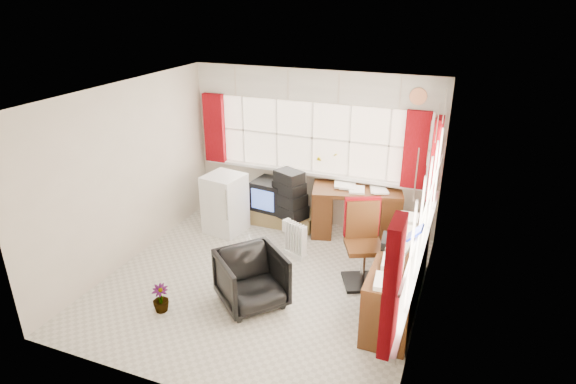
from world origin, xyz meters
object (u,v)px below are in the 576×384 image
at_px(mini_fridge, 225,203).
at_px(tv_bench, 275,215).
at_px(office_chair, 252,279).
at_px(task_chair, 362,238).
at_px(desk, 356,209).
at_px(credenza, 399,275).
at_px(desk_lamp, 337,162).
at_px(crt_tv, 270,195).
at_px(radiator, 296,243).

bearing_deg(mini_fridge, tv_bench, 42.80).
bearing_deg(office_chair, task_chair, -5.33).
relative_size(office_chair, tv_bench, 0.54).
distance_m(desk, tv_bench, 1.39).
relative_size(office_chair, credenza, 0.38).
relative_size(credenza, mini_fridge, 2.12).
relative_size(desk_lamp, mini_fridge, 0.46).
relative_size(desk, mini_fridge, 1.57).
xyz_separation_m(office_chair, mini_fridge, (-1.23, 1.63, 0.13)).
height_order(desk_lamp, tv_bench, desk_lamp).
xyz_separation_m(office_chair, credenza, (1.65, 0.67, 0.05)).
relative_size(task_chair, crt_tv, 1.92).
xyz_separation_m(desk, mini_fridge, (-1.96, -0.64, 0.04)).
distance_m(office_chair, mini_fridge, 2.04).
xyz_separation_m(office_chair, tv_bench, (-0.62, 2.19, -0.22)).
distance_m(office_chair, radiator, 1.27).
bearing_deg(mini_fridge, credenza, -18.34).
xyz_separation_m(task_chair, tv_bench, (-1.73, 1.15, -0.48)).
relative_size(desk, credenza, 0.74).
xyz_separation_m(desk_lamp, tv_bench, (-0.95, -0.32, -0.96)).
bearing_deg(desk_lamp, office_chair, -97.45).
bearing_deg(office_chair, mini_fridge, 78.84).
bearing_deg(mini_fridge, desk, 18.16).
bearing_deg(radiator, crt_tv, 130.93).
distance_m(desk, mini_fridge, 2.06).
bearing_deg(office_chair, credenza, -26.34).
bearing_deg(tv_bench, task_chair, -33.66).
distance_m(task_chair, office_chair, 1.54).
relative_size(desk_lamp, crt_tv, 0.74).
relative_size(task_chair, office_chair, 1.50).
bearing_deg(office_chair, desk_lamp, 34.20).
bearing_deg(mini_fridge, radiator, -15.24).
xyz_separation_m(credenza, crt_tv, (-2.34, 1.50, 0.10)).
relative_size(desk_lamp, credenza, 0.22).
relative_size(tv_bench, crt_tv, 2.36).
height_order(desk, desk_lamp, desk_lamp).
xyz_separation_m(desk_lamp, office_chair, (-0.33, -2.51, -0.74)).
bearing_deg(credenza, mini_fridge, 161.66).
bearing_deg(crt_tv, credenza, -32.64).
xyz_separation_m(desk, office_chair, (-0.73, -2.27, -0.09)).
bearing_deg(office_chair, crt_tv, 59.16).
xyz_separation_m(desk, crt_tv, (-1.41, -0.10, 0.06)).
xyz_separation_m(desk, tv_bench, (-1.35, -0.08, -0.31)).
bearing_deg(crt_tv, desk_lamp, 18.65).
xyz_separation_m(task_chair, credenza, (0.55, -0.37, -0.21)).
bearing_deg(tv_bench, desk_lamp, 18.48).
bearing_deg(desk_lamp, credenza, -54.19).
height_order(radiator, credenza, credenza).
relative_size(task_chair, radiator, 2.15).
bearing_deg(crt_tv, desk, 4.16).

